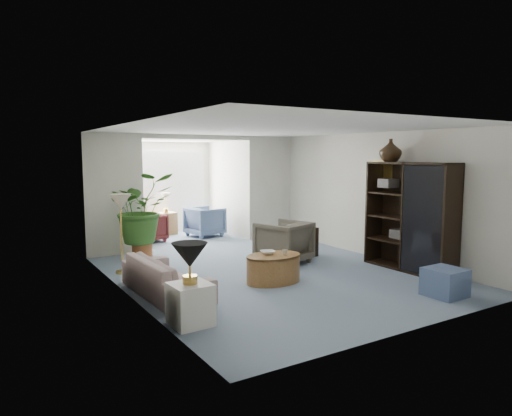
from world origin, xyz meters
TOP-DOWN VIEW (x-y plane):
  - floor at (0.00, 0.00)m, footprint 6.00×6.00m
  - sunroom_floor at (0.00, 4.10)m, footprint 2.60×2.60m
  - back_pier_left at (-1.90, 3.00)m, footprint 1.20×0.12m
  - back_pier_right at (1.90, 3.00)m, footprint 1.20×0.12m
  - back_header at (0.00, 3.00)m, footprint 2.60×0.12m
  - window_pane at (0.00, 5.18)m, footprint 2.20×0.02m
  - window_blinds at (0.00, 5.15)m, footprint 2.20×0.02m
  - framed_picture at (2.46, -0.10)m, footprint 0.04×0.50m
  - sofa at (-2.01, -0.11)m, footprint 0.80×1.90m
  - end_table at (-2.21, -1.46)m, footprint 0.48×0.48m
  - table_lamp at (-2.21, -1.46)m, footprint 0.44×0.44m
  - floor_lamp at (-2.21, 1.48)m, footprint 0.36×0.36m
  - coffee_table at (-0.28, -0.40)m, footprint 1.16×1.16m
  - coffee_bowl at (-0.33, -0.30)m, footprint 0.29×0.29m
  - coffee_cup at (-0.13, -0.50)m, footprint 0.11×0.11m
  - wingback_chair at (0.64, 0.63)m, footprint 1.10×1.11m
  - side_table_dark at (1.34, 0.93)m, footprint 0.51×0.41m
  - entertainment_cabinet at (2.23, -1.00)m, footprint 0.46×1.74m
  - cabinet_urn at (2.23, -0.50)m, footprint 0.40×0.40m
  - ottoman at (1.44, -2.34)m, footprint 0.52×0.52m
  - plant_pot at (-1.55, 2.41)m, footprint 0.40×0.40m
  - house_plant at (-1.55, 2.41)m, footprint 1.26×1.09m
  - sunroom_chair_blue at (0.63, 4.09)m, footprint 0.94×0.92m
  - sunroom_chair_maroon at (-0.87, 4.09)m, footprint 0.84×0.82m
  - sunroom_table at (-0.12, 4.84)m, footprint 0.52×0.44m
  - shelf_clutter at (2.18, -1.09)m, footprint 0.30×1.17m

SIDE VIEW (x-z plane):
  - floor at x=0.00m, z-range 0.00..0.00m
  - sunroom_floor at x=0.00m, z-range 0.00..0.00m
  - plant_pot at x=-1.55m, z-range 0.00..0.32m
  - ottoman at x=1.44m, z-range 0.00..0.41m
  - coffee_table at x=-0.28m, z-range 0.00..0.45m
  - end_table at x=-2.21m, z-range 0.00..0.51m
  - sofa at x=-2.01m, z-range 0.00..0.55m
  - sunroom_table at x=-0.12m, z-range 0.00..0.58m
  - side_table_dark at x=1.34m, z-range 0.00..0.59m
  - sunroom_chair_maroon at x=-0.87m, z-range 0.00..0.67m
  - sunroom_chair_blue at x=0.63m, z-range 0.00..0.75m
  - wingback_chair at x=0.64m, z-range 0.00..0.81m
  - coffee_bowl at x=-0.33m, z-range 0.45..0.51m
  - coffee_cup at x=-0.13m, z-range 0.45..0.53m
  - table_lamp at x=-2.21m, z-range 0.71..1.01m
  - entertainment_cabinet at x=2.23m, z-range 0.00..1.93m
  - house_plant at x=-1.55m, z-range 0.32..1.72m
  - shelf_clutter at x=2.18m, z-range 0.56..1.62m
  - back_pier_left at x=-1.90m, z-range 0.00..2.50m
  - back_pier_right at x=1.90m, z-range 0.00..2.50m
  - floor_lamp at x=-2.21m, z-range 1.11..1.39m
  - window_pane at x=0.00m, z-range 0.65..2.15m
  - window_blinds at x=0.00m, z-range 0.65..2.15m
  - framed_picture at x=2.46m, z-range 1.50..1.90m
  - cabinet_urn at x=2.23m, z-range 1.93..2.35m
  - back_header at x=0.00m, z-range 2.40..2.50m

